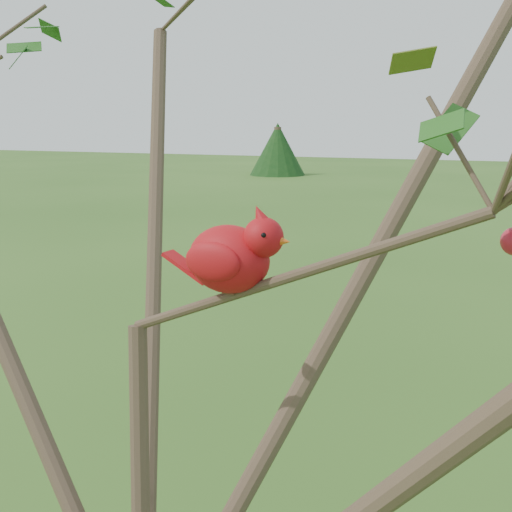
{
  "coord_description": "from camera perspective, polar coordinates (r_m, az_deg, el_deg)",
  "views": [
    {
      "loc": [
        0.59,
        -0.85,
        2.32
      ],
      "look_at": [
        0.2,
        0.08,
        2.1
      ],
      "focal_mm": 45.0,
      "sensor_mm": 36.0,
      "label": 1
    }
  ],
  "objects": [
    {
      "name": "distant_trees",
      "position": [
        25.48,
        20.46,
        9.02
      ],
      "size": [
        43.19,
        13.97,
        3.17
      ],
      "color": "#423123",
      "rests_on": "ground"
    },
    {
      "name": "cardinal",
      "position": [
        1.05,
        -2.05,
        0.01
      ],
      "size": [
        0.24,
        0.12,
        0.16
      ],
      "rotation": [
        0.0,
        0.0,
        -0.06
      ],
      "color": "red",
      "rests_on": "ground"
    },
    {
      "name": "crabapple_tree",
      "position": [
        1.02,
        -11.2,
        0.57
      ],
      "size": [
        2.35,
        2.05,
        2.95
      ],
      "color": "#423123",
      "rests_on": "ground"
    }
  ]
}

